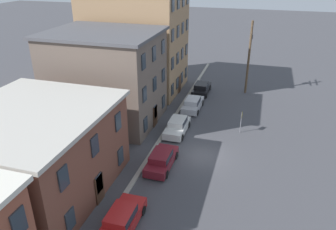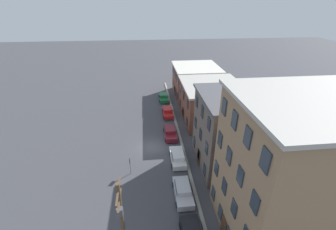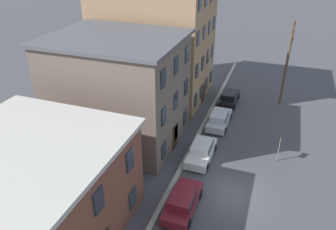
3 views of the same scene
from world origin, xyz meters
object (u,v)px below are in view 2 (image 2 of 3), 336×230
Objects in this scene: car_white at (178,157)px; utility_pole at (123,228)px; car_red at (168,111)px; car_silver at (183,190)px; caution_sign at (130,163)px; car_maroon at (170,132)px; car_green at (164,97)px.

car_white is 15.04m from utility_pole.
car_silver is (19.55, -0.30, 0.00)m from car_red.
caution_sign reaches higher than car_white.
car_maroon is at bearing -179.81° from car_silver.
car_maroon is 12.20m from car_silver.
car_silver is at bearing -2.57° from car_white.
utility_pole reaches higher than car_maroon.
car_green is 0.48× the size of utility_pole.
caution_sign is (8.03, -5.81, 0.82)m from car_maroon.
car_silver is 1.85× the size of caution_sign.
car_silver is at bearing -0.88° from car_red.
car_red is 1.85× the size of caution_sign.
car_red is at bearing 167.85° from utility_pole.
car_white is (6.30, 0.31, 0.00)m from car_maroon.
car_red is at bearing 1.38° from car_green.
car_silver is at bearing 143.02° from utility_pole.
caution_sign is at bearing -21.79° from car_red.
car_red is 0.48× the size of utility_pole.
car_red is 1.00× the size of car_silver.
car_red is at bearing 158.21° from caution_sign.
utility_pole is (26.81, -5.77, 4.45)m from car_red.
car_green is 26.60m from car_silver.
car_green is 23.23m from caution_sign.
car_maroon is (14.40, -0.17, 0.00)m from car_green.
car_silver is at bearing 54.50° from caution_sign.
car_maroon is (7.34, -0.34, 0.00)m from car_red.
car_white is 0.48× the size of utility_pole.
car_green and car_red have the same top height.
utility_pole is at bearing -9.39° from car_green.
utility_pole is at bearing -12.15° from car_red.
car_green is 1.00× the size of car_white.
car_green is 14.40m from car_maroon.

